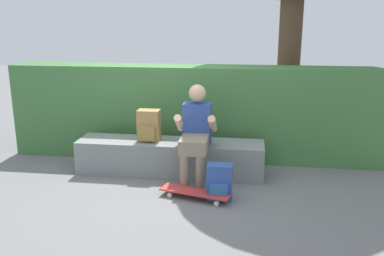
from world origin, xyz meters
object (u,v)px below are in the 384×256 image
(person_skater, at_px, (196,131))
(backpack_on_bench, at_px, (149,126))
(skateboard_near_person, at_px, (195,192))
(backpack_on_ground, at_px, (219,182))
(bench_main, at_px, (170,157))

(person_skater, relative_size, backpack_on_bench, 2.96)
(skateboard_near_person, bearing_deg, backpack_on_ground, 8.55)
(person_skater, relative_size, backpack_on_ground, 2.96)
(bench_main, height_order, backpack_on_bench, backpack_on_bench)
(skateboard_near_person, xyz_separation_m, backpack_on_bench, (-0.69, 0.74, 0.55))
(skateboard_near_person, xyz_separation_m, backpack_on_ground, (0.27, 0.04, 0.12))
(bench_main, distance_m, person_skater, 0.59)
(skateboard_near_person, bearing_deg, backpack_on_bench, 133.11)
(person_skater, distance_m, backpack_on_ground, 0.74)
(bench_main, xyz_separation_m, person_skater, (0.36, -0.22, 0.42))
(backpack_on_ground, bearing_deg, bench_main, 134.15)
(skateboard_near_person, height_order, backpack_on_bench, backpack_on_bench)
(bench_main, relative_size, backpack_on_ground, 5.97)
(bench_main, xyz_separation_m, backpack_on_ground, (0.69, -0.71, -0.02))
(person_skater, xyz_separation_m, skateboard_near_person, (0.06, -0.53, -0.56))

